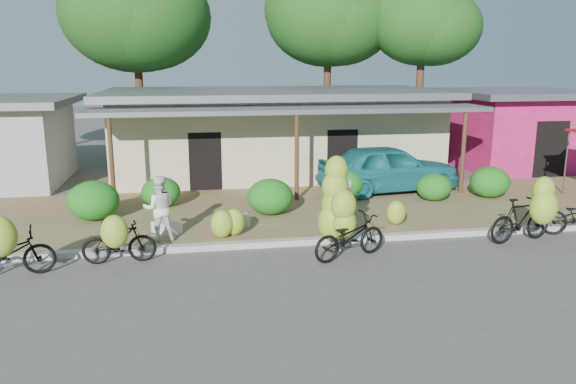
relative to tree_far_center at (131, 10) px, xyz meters
name	(u,v)px	position (x,y,z in m)	size (l,w,h in m)	color
ground	(349,272)	(5.69, -16.11, -6.66)	(100.00, 100.00, 0.00)	#514E4B
sidewalk	(303,210)	(5.69, -11.11, -6.60)	(60.00, 6.00, 0.12)	#90774D
curb	(327,240)	(5.69, -14.11, -6.58)	(60.00, 0.25, 0.15)	#A8A399
shop_main	(274,132)	(5.69, -5.18, -4.94)	(13.00, 8.50, 3.35)	#B8B28B
shop_pink	(516,128)	(16.19, -5.12, -4.99)	(6.00, 6.00, 3.25)	#D72169
tree_far_center	(131,10)	(0.00, 0.00, 0.00)	(6.59, 6.59, 9.19)	#492C1D
tree_center_right	(324,14)	(9.00, 0.50, 0.02)	(6.09, 6.04, 8.99)	#492C1D
tree_near_right	(418,21)	(13.00, -1.50, -0.41)	(4.97, 4.83, 8.09)	#492C1D
hedge_0	(93,201)	(-0.29, -11.34, -5.99)	(1.41, 1.27, 1.10)	#135513
hedge_1	(161,192)	(1.48, -10.18, -6.08)	(1.17, 1.05, 0.91)	#135513
hedge_2	(270,197)	(4.61, -11.60, -6.02)	(1.33, 1.20, 1.04)	#135513
hedge_3	(344,184)	(7.19, -10.17, -6.05)	(1.25, 1.12, 0.97)	#135513
hedge_4	(434,187)	(9.95, -10.85, -6.10)	(1.12, 1.00, 0.87)	#135513
hedge_5	(490,182)	(11.91, -10.75, -6.04)	(1.29, 1.16, 1.01)	#135513
bike_far_left	(4,251)	(-1.44, -15.31, -6.04)	(2.06, 1.47, 1.50)	black
bike_left	(118,240)	(0.77, -14.82, -6.07)	(1.64, 1.14, 1.29)	black
bike_center	(343,219)	(5.83, -15.01, -5.79)	(2.05, 1.52, 2.31)	black
bike_right	(527,215)	(10.52, -14.99, -5.91)	(1.96, 1.38, 1.78)	black
loose_banana_a	(222,224)	(3.12, -13.58, -6.18)	(0.57, 0.48, 0.71)	#A8BE2F
loose_banana_b	(234,222)	(3.43, -13.42, -6.19)	(0.55, 0.47, 0.69)	#A8BE2F
loose_banana_c	(396,213)	(7.81, -13.22, -6.21)	(0.53, 0.45, 0.66)	#A8BE2F
sack_near	(233,221)	(3.46, -12.65, -6.39)	(0.85, 0.40, 0.30)	beige
sack_far	(167,227)	(1.74, -12.92, -6.40)	(0.75, 0.38, 0.28)	beige
vendor	(344,214)	(5.97, -14.59, -5.80)	(0.63, 0.41, 1.72)	gray
bystander	(159,208)	(1.61, -13.51, -5.73)	(0.79, 0.61, 1.62)	white
teal_van	(388,168)	(8.95, -9.39, -5.73)	(1.91, 4.75, 1.62)	#1B7079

